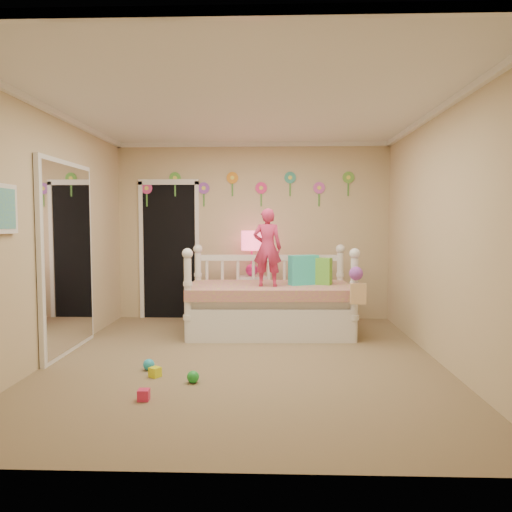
{
  "coord_description": "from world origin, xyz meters",
  "views": [
    {
      "loc": [
        0.28,
        -4.92,
        1.44
      ],
      "look_at": [
        0.1,
        0.6,
        1.05
      ],
      "focal_mm": 33.92,
      "sensor_mm": 36.0,
      "label": 1
    }
  ],
  "objects_px": {
    "daybed": "(270,289)",
    "nightstand": "(252,299)",
    "child": "(267,248)",
    "table_lamp": "(252,246)"
  },
  "relations": [
    {
      "from": "daybed",
      "to": "nightstand",
      "type": "relative_size",
      "value": 3.18
    },
    {
      "from": "child",
      "to": "nightstand",
      "type": "relative_size",
      "value": 1.47
    },
    {
      "from": "table_lamp",
      "to": "daybed",
      "type": "bearing_deg",
      "value": -69.75
    },
    {
      "from": "daybed",
      "to": "child",
      "type": "bearing_deg",
      "value": -102.02
    },
    {
      "from": "child",
      "to": "table_lamp",
      "type": "bearing_deg",
      "value": -70.87
    },
    {
      "from": "nightstand",
      "to": "table_lamp",
      "type": "height_order",
      "value": "table_lamp"
    },
    {
      "from": "daybed",
      "to": "table_lamp",
      "type": "bearing_deg",
      "value": 108.53
    },
    {
      "from": "daybed",
      "to": "nightstand",
      "type": "xyz_separation_m",
      "value": [
        -0.27,
        0.72,
        -0.24
      ]
    },
    {
      "from": "nightstand",
      "to": "table_lamp",
      "type": "xyz_separation_m",
      "value": [
        0.0,
        0.0,
        0.76
      ]
    },
    {
      "from": "daybed",
      "to": "child",
      "type": "distance_m",
      "value": 0.58
    }
  ]
}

